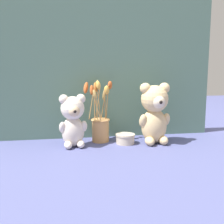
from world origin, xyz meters
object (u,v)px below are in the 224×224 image
at_px(flower_vase, 100,122).
at_px(decorative_tin_tall, 125,139).
at_px(teddy_bear_large, 155,112).
at_px(teddy_bear_medium, 73,120).

height_order(flower_vase, decorative_tin_tall, flower_vase).
bearing_deg(teddy_bear_large, flower_vase, 163.38).
bearing_deg(flower_vase, teddy_bear_medium, -152.20).
relative_size(teddy_bear_large, flower_vase, 0.97).
xyz_separation_m(teddy_bear_large, decorative_tin_tall, (-0.14, 0.02, -0.13)).
xyz_separation_m(teddy_bear_medium, flower_vase, (0.14, 0.07, -0.03)).
xyz_separation_m(teddy_bear_large, flower_vase, (-0.26, 0.08, -0.06)).
relative_size(teddy_bear_medium, flower_vase, 0.81).
height_order(teddy_bear_large, teddy_bear_medium, teddy_bear_large).
bearing_deg(flower_vase, decorative_tin_tall, -27.64).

